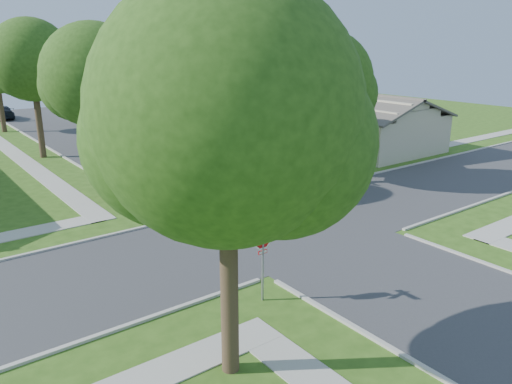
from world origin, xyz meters
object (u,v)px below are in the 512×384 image
Objects in this scene: tree_w_mid at (33,64)px; car_curb_west at (2,112)px; tree_e_mid at (159,64)px; house_ne_near at (348,126)px; stop_sign_sw at (263,242)px; tree_w_near at (96,80)px; car_curb_east at (138,133)px; tree_e_far at (100,62)px; tree_ne_corner at (323,86)px; car_driveway at (300,169)px; stop_sign_ne at (293,151)px; house_ne_far at (223,104)px; tree_e_near at (248,81)px; tree_sw_corner at (229,124)px.

tree_w_mid is 1.98× the size of car_curb_west.
house_ne_near is at bearing -41.70° from tree_e_mid.
tree_w_mid reaches higher than stop_sign_sw.
tree_e_mid is at bearing 51.92° from tree_w_near.
house_ne_near is at bearing 123.18° from car_curb_west.
car_curb_east is (-1.56, 1.28, -5.51)m from tree_e_mid.
tree_e_far is 1.01× the size of tree_ne_corner.
house_ne_near is 11.42m from car_driveway.
stop_sign_sw is 1.00× the size of stop_sign_ne.
tree_ne_corner is 2.00× the size of car_curb_east.
car_driveway is at bearing -87.47° from tree_e_far.
house_ne_far is (9.63, 24.79, -4.08)m from tree_ne_corner.
tree_w_mid is 9.81m from car_curb_east.
tree_ne_corner reaches higher than car_curb_west.
tree_e_near is 23.30m from house_ne_far.
tree_sw_corner is at bearing -113.53° from tree_e_mid.
tree_e_far is 12.86m from car_curb_west.
tree_e_mid is at bearing 89.80° from stop_sign_ne.
car_curb_east is at bearing 140.50° from tree_e_mid.
stop_sign_sw is 47.37m from car_curb_west.
car_driveway is (-9.98, -5.50, -0.85)m from house_ne_near.
tree_w_mid is at bearing -158.83° from house_ne_far.
tree_ne_corner is (1.61, -29.80, -0.39)m from tree_e_far.
stop_sign_ne is at bearing -114.93° from house_ne_far.
car_curb_west is at bearing 88.18° from stop_sign_sw.
stop_sign_ne is at bearing -24.74° from tree_w_near.
tree_w_near is 29.10m from house_ne_far.
tree_sw_corner is at bearing -106.56° from tree_e_far.
stop_sign_ne is 0.22× the size of house_ne_near.
tree_w_near reaches higher than car_curb_east.
stop_sign_sw is at bearing -103.73° from tree_e_far.
tree_e_mid is (0.06, 16.31, 4.22)m from stop_sign_ne.
tree_sw_corner is 1.10× the size of tree_ne_corner.
house_ne_far is at bearing 35.42° from tree_e_mid.
tree_w_near reaches higher than stop_sign_sw.
tree_e_near is 2.06× the size of car_driveway.
tree_ne_corner reaches higher than tree_e_near.
tree_e_near reaches higher than car_curb_west.
tree_w_near reaches higher than stop_sign_ne.
stop_sign_sw is 0.22× the size of house_ne_far.
tree_e_far is (-0.00, 13.00, -0.27)m from tree_e_mid.
stop_sign_sw is at bearing -135.00° from stop_sign_ne.
tree_sw_corner reaches higher than stop_sign_sw.
car_curb_east is at bearing 96.66° from tree_e_near.
tree_e_mid is 2.29× the size of car_driveway.
tree_e_near is 15.26m from tree_w_mid.
car_driveway is 0.83× the size of car_curb_west.
house_ne_near is at bearing 10.04° from tree_e_near.
tree_e_mid reaches higher than car_driveway.
tree_sw_corner is at bearing -140.03° from stop_sign_sw.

